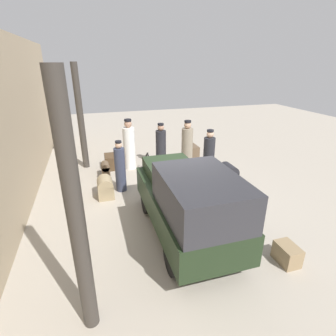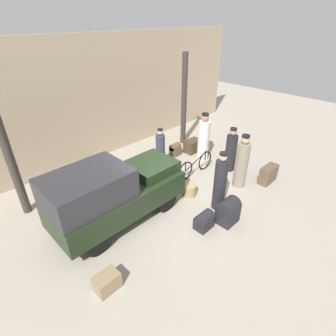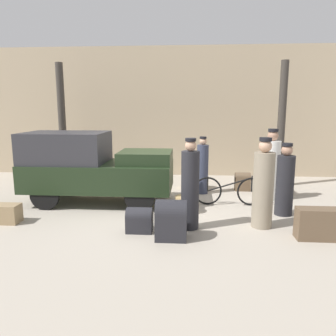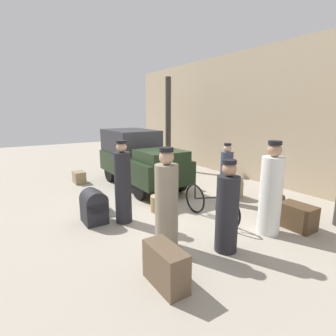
{
  "view_description": "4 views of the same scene",
  "coord_description": "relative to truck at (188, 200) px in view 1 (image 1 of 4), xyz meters",
  "views": [
    {
      "loc": [
        -6.44,
        2.2,
        3.79
      ],
      "look_at": [
        0.2,
        0.2,
        0.95
      ],
      "focal_mm": 28.0,
      "sensor_mm": 36.0,
      "label": 1
    },
    {
      "loc": [
        -4.68,
        -4.66,
        4.99
      ],
      "look_at": [
        0.2,
        0.2,
        0.95
      ],
      "focal_mm": 28.0,
      "sensor_mm": 36.0,
      "label": 2
    },
    {
      "loc": [
        0.78,
        -7.67,
        2.41
      ],
      "look_at": [
        0.2,
        0.2,
        0.95
      ],
      "focal_mm": 35.0,
      "sensor_mm": 36.0,
      "label": 3
    },
    {
      "loc": [
        5.89,
        -3.5,
        2.43
      ],
      "look_at": [
        0.2,
        0.2,
        0.95
      ],
      "focal_mm": 28.0,
      "sensor_mm": 36.0,
      "label": 4
    }
  ],
  "objects": [
    {
      "name": "ground_plane",
      "position": [
        1.75,
        -0.33,
        -0.96
      ],
      "size": [
        30.0,
        30.0,
        0.0
      ],
      "primitive_type": "plane",
      "color": "#A89E8E"
    },
    {
      "name": "station_building_facade",
      "position": [
        1.75,
        3.75,
        1.29
      ],
      "size": [
        16.0,
        0.15,
        4.5
      ],
      "color": "tan",
      "rests_on": "ground"
    },
    {
      "name": "canopy_pillar_left",
      "position": [
        -1.58,
        2.18,
        0.93
      ],
      "size": [
        0.23,
        0.23,
        3.78
      ],
      "color": "#38332D",
      "rests_on": "ground"
    },
    {
      "name": "canopy_pillar_right",
      "position": [
        5.21,
        2.18,
        0.93
      ],
      "size": [
        0.23,
        0.23,
        3.78
      ],
      "color": "#38332D",
      "rests_on": "ground"
    },
    {
      "name": "truck",
      "position": [
        0.0,
        0.0,
        0.0
      ],
      "size": [
        3.68,
        1.54,
        1.8
      ],
      "color": "black",
      "rests_on": "ground"
    },
    {
      "name": "bicycle",
      "position": [
        3.47,
        0.01,
        -0.6
      ],
      "size": [
        1.79,
        0.04,
        0.76
      ],
      "color": "black",
      "rests_on": "ground"
    },
    {
      "name": "wicker_basket",
      "position": [
        2.38,
        -0.67,
        -0.77
      ],
      "size": [
        0.43,
        0.43,
        0.39
      ],
      "color": "tan",
      "rests_on": "ground"
    },
    {
      "name": "porter_with_bicycle",
      "position": [
        2.84,
        1.14,
        -0.22
      ],
      "size": [
        0.32,
        0.32,
        1.61
      ],
      "color": "#33384C",
      "rests_on": "ground"
    },
    {
      "name": "porter_lifting_near_truck",
      "position": [
        2.5,
        -1.66,
        -0.12
      ],
      "size": [
        0.36,
        0.36,
        1.83
      ],
      "color": "#232328",
      "rests_on": "ground"
    },
    {
      "name": "conductor_in_dark_uniform",
      "position": [
        3.97,
        -1.47,
        -0.12
      ],
      "size": [
        0.41,
        0.41,
        1.83
      ],
      "color": "gray",
      "rests_on": "ground"
    },
    {
      "name": "porter_carrying_trunk",
      "position": [
        4.63,
        -0.65,
        -0.22
      ],
      "size": [
        0.39,
        0.39,
        1.64
      ],
      "color": "#232328",
      "rests_on": "ground"
    },
    {
      "name": "porter_standing_middle",
      "position": [
        4.6,
        0.57,
        -0.11
      ],
      "size": [
        0.43,
        0.43,
        1.88
      ],
      "color": "white",
      "rests_on": "ground"
    },
    {
      "name": "trunk_large_brown",
      "position": [
        2.52,
        1.64,
        -0.65
      ],
      "size": [
        0.58,
        0.46,
        0.64
      ],
      "color": "#9E8966",
      "rests_on": "ground"
    },
    {
      "name": "trunk_barrel_dark",
      "position": [
        4.03,
        1.53,
        -0.68
      ],
      "size": [
        0.44,
        0.27,
        0.54
      ],
      "color": "brown",
      "rests_on": "ground"
    },
    {
      "name": "suitcase_black_upright",
      "position": [
        4.8,
        1.26,
        -0.7
      ],
      "size": [
        0.7,
        0.45,
        0.52
      ],
      "color": "#4C3823",
      "rests_on": "ground"
    },
    {
      "name": "suitcase_small_leather",
      "position": [
        1.52,
        -1.92,
        -0.72
      ],
      "size": [
        0.51,
        0.36,
        0.49
      ],
      "color": "#232328",
      "rests_on": "ground"
    },
    {
      "name": "trunk_umber_medium",
      "position": [
        4.86,
        -2.06,
        -0.67
      ],
      "size": [
        0.76,
        0.34,
        0.59
      ],
      "color": "brown",
      "rests_on": "ground"
    },
    {
      "name": "suitcase_tan_flat",
      "position": [
        2.16,
        -2.22,
        -0.59
      ],
      "size": [
        0.57,
        0.47,
        0.74
      ],
      "color": "#232328",
      "rests_on": "ground"
    },
    {
      "name": "trunk_wicker_pale",
      "position": [
        -1.35,
        -1.63,
        -0.76
      ],
      "size": [
        0.51,
        0.35,
        0.4
      ],
      "color": "#937A56",
      "rests_on": "ground"
    }
  ]
}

